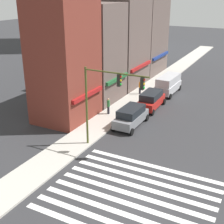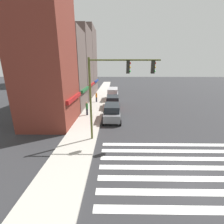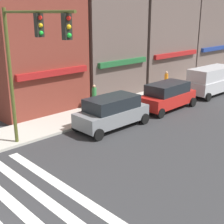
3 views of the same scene
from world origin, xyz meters
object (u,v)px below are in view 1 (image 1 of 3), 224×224
(traffic_signal, at_px, (107,93))
(van_silver, at_px, (168,84))
(suv_red, at_px, (151,100))
(pedestrian_orange_vest, at_px, (140,87))
(suv_grey, at_px, (131,116))
(pedestrian_green_top, at_px, (108,106))

(traffic_signal, height_order, van_silver, traffic_signal)
(suv_red, xyz_separation_m, pedestrian_orange_vest, (3.85, 2.98, 0.04))
(traffic_signal, relative_size, suv_grey, 1.48)
(suv_red, bearing_deg, van_silver, -1.41)
(pedestrian_green_top, bearing_deg, suv_red, -119.96)
(van_silver, bearing_deg, pedestrian_orange_vest, 129.42)
(van_silver, bearing_deg, pedestrian_green_top, 163.50)
(traffic_signal, bearing_deg, pedestrian_orange_vest, 12.23)
(suv_grey, relative_size, pedestrian_orange_vest, 2.66)
(van_silver, relative_size, pedestrian_orange_vest, 2.85)
(suv_grey, distance_m, suv_red, 5.55)
(suv_red, height_order, van_silver, van_silver)
(van_silver, distance_m, pedestrian_orange_vest, 3.78)
(suv_red, bearing_deg, suv_grey, 178.59)
(suv_red, relative_size, van_silver, 0.94)
(suv_red, distance_m, pedestrian_green_top, 5.27)
(van_silver, bearing_deg, traffic_signal, -177.77)
(pedestrian_green_top, bearing_deg, van_silver, -98.80)
(suv_grey, height_order, pedestrian_green_top, suv_grey)
(suv_red, relative_size, pedestrian_green_top, 2.68)
(suv_grey, bearing_deg, pedestrian_green_top, 66.62)
(traffic_signal, height_order, pedestrian_green_top, traffic_signal)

